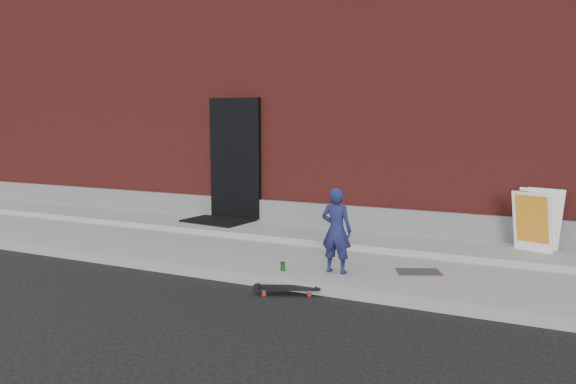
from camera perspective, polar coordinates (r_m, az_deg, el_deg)
The scene contains 10 objects.
ground at distance 7.07m, azimuth 0.66°, elevation -10.11°, with size 80.00×80.00×0.00m, color black.
sidewalk at distance 8.38m, azimuth 5.02°, elevation -6.81°, with size 20.00×3.00×0.15m, color gray.
apron at distance 9.18m, azimuth 7.01°, elevation -4.79°, with size 20.00×1.20×0.10m, color gray.
building at distance 13.42m, azimuth 13.53°, elevation 8.76°, with size 20.00×8.10×5.00m.
child at distance 7.26m, azimuth 4.94°, elevation -3.91°, with size 0.41×0.27×1.11m, color #1B1E4C.
skateboard at distance 6.96m, azimuth -0.12°, elevation -9.76°, with size 0.81×0.51×0.09m.
pizza_sign at distance 8.81m, azimuth 23.96°, elevation -2.59°, with size 0.71×0.77×0.89m.
soda_can at distance 7.43m, azimuth -0.53°, elevation -7.58°, with size 0.06×0.06×0.12m, color #167026.
doormat at distance 10.52m, azimuth -6.96°, elevation -2.85°, with size 1.16×0.94×0.03m, color black.
utility_plate at distance 7.53m, azimuth 13.15°, elevation -7.95°, with size 0.55×0.36×0.02m, color #5B5B60.
Camera 1 is at (2.84, -6.11, 2.12)m, focal length 35.00 mm.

